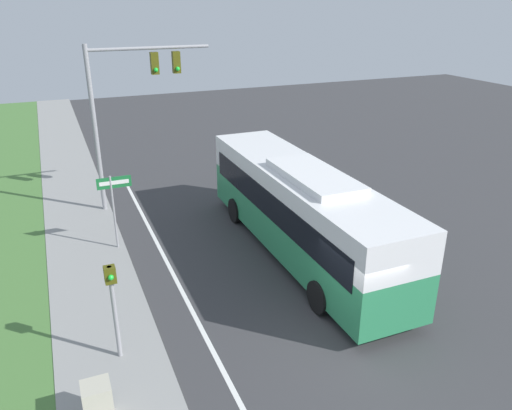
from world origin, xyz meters
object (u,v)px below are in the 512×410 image
Objects in this scene: street_sign at (114,199)px; utility_cabinet at (98,403)px; signal_gantry at (127,96)px; pedestrian_signal at (113,297)px; bus at (301,207)px.

street_sign reaches higher than utility_cabinet.
signal_gantry is at bearing 76.09° from utility_cabinet.
pedestrian_signal reaches higher than utility_cabinet.
signal_gantry reaches higher than bus.
bus is 7.87m from pedestrian_signal.
bus reaches higher than pedestrian_signal.
pedestrian_signal is 2.54m from utility_cabinet.
signal_gantry is at bearing 124.44° from bus.
bus is 8.95m from signal_gantry.
bus is 11.61× the size of utility_cabinet.
pedestrian_signal is at bearing -102.67° from signal_gantry.
signal_gantry reaches higher than street_sign.
signal_gantry is 2.43× the size of street_sign.
bus reaches higher than street_sign.
signal_gantry is at bearing 77.33° from pedestrian_signal.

